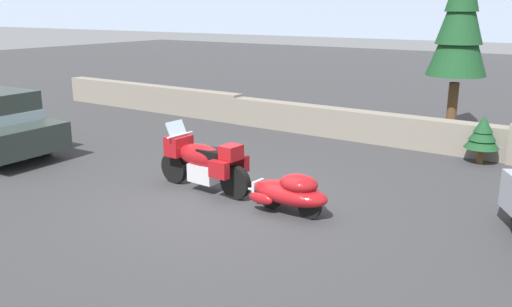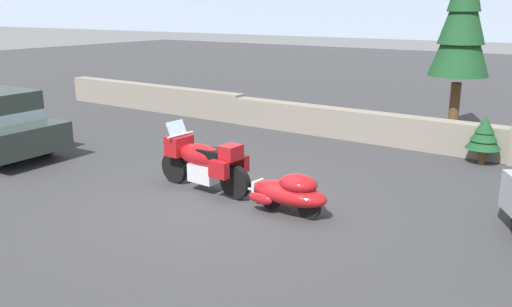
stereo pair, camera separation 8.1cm
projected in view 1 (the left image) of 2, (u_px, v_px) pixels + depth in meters
The scene contains 6 objects.
ground_plane at pixel (219, 202), 10.09m from camera, with size 80.00×80.00×0.00m, color #38383A.
stone_guard_wall at pixel (378, 127), 14.46m from camera, with size 24.00×0.61×0.96m.
touring_motorcycle at pixel (203, 161), 10.62m from camera, with size 2.31×0.81×1.33m.
car_shaped_trailer at pixel (290, 192), 9.45m from camera, with size 2.22×0.81×0.76m.
pine_tree_tall at pixel (461, 18), 14.66m from camera, with size 1.65×1.65×5.28m.
pine_sapling_near at pixel (483, 134), 12.47m from camera, with size 0.80×0.80×1.16m.
Camera 1 is at (5.91, -7.47, 3.54)m, focal length 37.41 mm.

